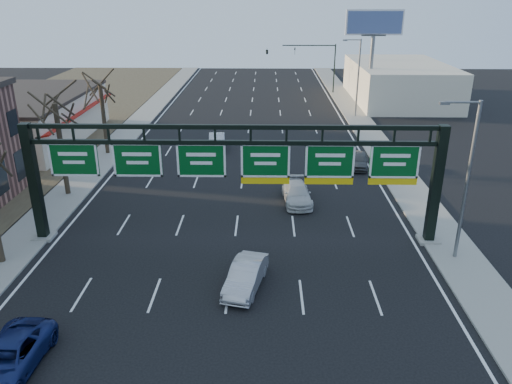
{
  "coord_description": "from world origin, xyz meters",
  "views": [
    {
      "loc": [
        1.8,
        -19.01,
        14.09
      ],
      "look_at": [
        1.3,
        7.88,
        3.2
      ],
      "focal_mm": 35.0,
      "sensor_mm": 36.0,
      "label": 1
    }
  ],
  "objects_px": {
    "car_silver_sedan": "(246,276)",
    "car_white_wagon": "(297,193)",
    "car_blue_suv": "(8,358)",
    "sign_gantry": "(236,168)"
  },
  "relations": [
    {
      "from": "sign_gantry",
      "to": "car_white_wagon",
      "type": "distance_m",
      "value": 8.15
    },
    {
      "from": "car_blue_suv",
      "to": "car_silver_sedan",
      "type": "distance_m",
      "value": 11.06
    },
    {
      "from": "sign_gantry",
      "to": "car_blue_suv",
      "type": "xyz_separation_m",
      "value": [
        -8.42,
        -11.47,
        -3.97
      ]
    },
    {
      "from": "car_blue_suv",
      "to": "car_silver_sedan",
      "type": "bearing_deg",
      "value": 37.15
    },
    {
      "from": "sign_gantry",
      "to": "car_silver_sedan",
      "type": "xyz_separation_m",
      "value": [
        0.71,
        -5.24,
        -3.94
      ]
    },
    {
      "from": "car_silver_sedan",
      "to": "car_white_wagon",
      "type": "bearing_deg",
      "value": 87.16
    },
    {
      "from": "sign_gantry",
      "to": "car_blue_suv",
      "type": "relative_size",
      "value": 5.16
    },
    {
      "from": "car_blue_suv",
      "to": "car_white_wagon",
      "type": "distance_m",
      "value": 21.34
    },
    {
      "from": "car_silver_sedan",
      "to": "car_white_wagon",
      "type": "height_order",
      "value": "car_silver_sedan"
    },
    {
      "from": "car_blue_suv",
      "to": "car_silver_sedan",
      "type": "relative_size",
      "value": 1.15
    }
  ]
}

